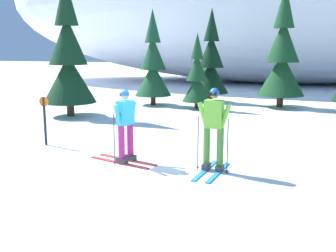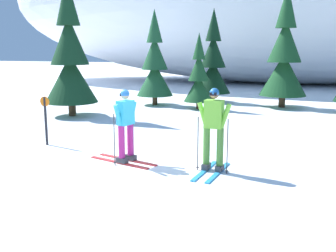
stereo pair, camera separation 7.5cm
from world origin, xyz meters
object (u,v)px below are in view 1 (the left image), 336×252
pine_tree_far_left (68,59)px  pine_tree_center_left (197,77)px  skier_lime_jacket (214,128)px  pine_tree_center_right (282,57)px  skier_cyan_jacket (125,125)px  pine_tree_center (211,63)px  pine_tree_left (153,65)px  trail_marker_post (45,118)px

pine_tree_far_left → pine_tree_center_left: pine_tree_far_left is taller
skier_lime_jacket → pine_tree_center_left: bearing=104.6°
pine_tree_far_left → pine_tree_center_right: 9.32m
skier_cyan_jacket → pine_tree_center: 11.29m
pine_tree_left → pine_tree_center_right: bearing=9.0°
pine_tree_center_left → pine_tree_center_right: 3.98m
skier_cyan_jacket → trail_marker_post: skier_cyan_jacket is taller
skier_lime_jacket → pine_tree_center_right: 10.64m
pine_tree_left → trail_marker_post: 8.57m
pine_tree_center_left → trail_marker_post: pine_tree_center_left is taller
pine_tree_center_left → trail_marker_post: (-2.59, -7.82, -0.61)m
skier_cyan_jacket → pine_tree_center: bearing=90.3°
pine_tree_center → trail_marker_post: (-2.76, -10.26, -1.13)m
trail_marker_post → pine_tree_center_left: bearing=71.6°
pine_tree_center_right → trail_marker_post: bearing=-123.1°
pine_tree_left → pine_tree_center: pine_tree_center is taller
skier_cyan_jacket → pine_tree_center_right: (3.33, 10.40, 1.36)m
skier_lime_jacket → pine_tree_far_left: 8.90m
pine_tree_far_left → pine_tree_center: pine_tree_far_left is taller
pine_tree_left → pine_tree_center_left: size_ratio=1.34×
pine_tree_far_left → trail_marker_post: bearing=-68.2°
skier_lime_jacket → skier_cyan_jacket: 2.11m
pine_tree_left → pine_tree_center_left: pine_tree_left is taller
skier_lime_jacket → skier_cyan_jacket: skier_lime_jacket is taller
skier_lime_jacket → pine_tree_far_left: bearing=140.0°
pine_tree_far_left → pine_tree_center: size_ratio=1.18×
skier_cyan_jacket → pine_tree_far_left: size_ratio=0.33×
pine_tree_center → trail_marker_post: 10.68m
pine_tree_far_left → pine_tree_center_right: bearing=31.2°
pine_tree_left → pine_tree_center_left: bearing=-16.5°
pine_tree_center_left → pine_tree_center_right: bearing=24.1°
skier_lime_jacket → pine_tree_far_left: (-6.75, 5.66, 1.28)m
pine_tree_left → pine_tree_center_left: 2.40m
skier_lime_jacket → trail_marker_post: (-4.92, 1.08, -0.19)m
skier_cyan_jacket → pine_tree_center_right: 11.00m
trail_marker_post → pine_tree_left: bearing=87.7°
pine_tree_far_left → pine_tree_left: pine_tree_far_left is taller
pine_tree_left → pine_tree_center_right: size_ratio=0.82×
skier_cyan_jacket → trail_marker_post: (-2.81, 0.99, -0.12)m
pine_tree_far_left → pine_tree_left: 4.49m
pine_tree_far_left → trail_marker_post: 5.15m
pine_tree_center → pine_tree_center_right: size_ratio=0.84×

